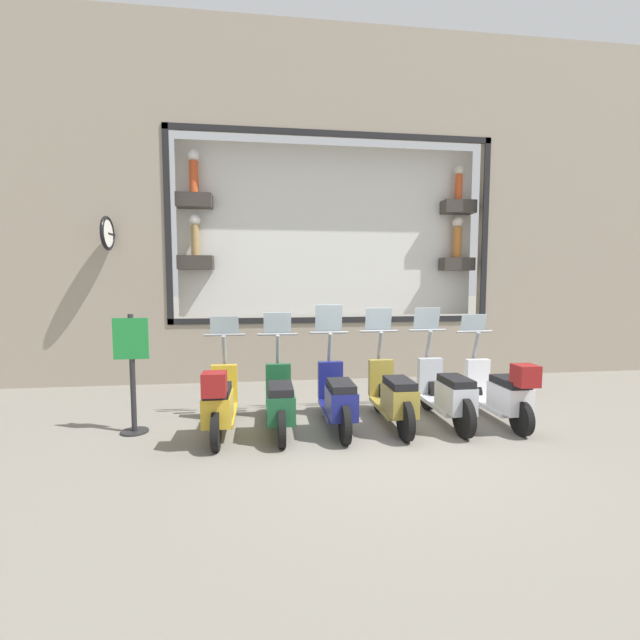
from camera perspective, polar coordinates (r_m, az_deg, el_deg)
ground_plane at (r=5.90m, az=7.36°, el=-15.11°), size 120.00×120.00×0.00m
building_facade at (r=9.21m, az=1.68°, el=14.99°), size 1.24×36.00×7.17m
scooter_white_0 at (r=6.74m, az=23.04°, el=-8.84°), size 1.79×0.60×1.52m
scooter_silver_1 at (r=6.45m, az=16.54°, el=-9.41°), size 1.81×0.60×1.63m
scooter_olive_2 at (r=6.17m, az=9.71°, el=-9.95°), size 1.81×0.60×1.63m
scooter_navy_3 at (r=6.00m, az=2.34°, el=-10.37°), size 1.80×0.60×1.69m
scooter_green_4 at (r=5.92m, az=-5.37°, el=-10.74°), size 1.79×0.60×1.58m
scooter_yellow_5 at (r=5.87m, az=-13.23°, el=-10.55°), size 1.80×0.61×1.53m
shop_sign_post at (r=6.27m, az=-23.76°, el=-6.08°), size 0.36×0.45×1.61m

